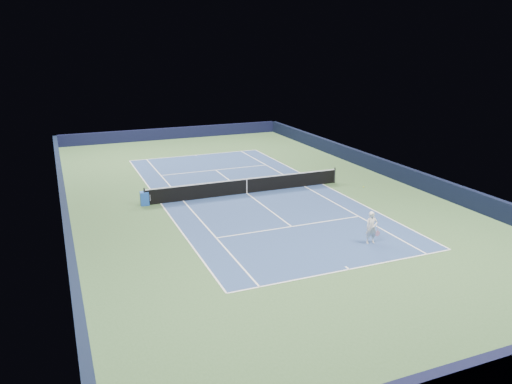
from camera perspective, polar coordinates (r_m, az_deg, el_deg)
name	(u,v)px	position (r m, az deg, el deg)	size (l,w,h in m)	color
ground	(247,193)	(31.58, -1.06, -0.15)	(40.00, 40.00, 0.00)	#37572F
wall_far	(173,133)	(49.96, -9.45, 6.64)	(22.00, 0.35, 1.10)	black
wall_near	(506,367)	(16.28, 26.67, -17.48)	(22.00, 0.35, 1.10)	black
wall_right	(389,169)	(36.63, 14.92, 2.57)	(0.35, 40.00, 1.10)	black
wall_left	(64,206)	(29.45, -21.09, -1.47)	(0.35, 40.00, 1.10)	black
court_surface	(247,193)	(31.58, -1.06, -0.15)	(10.97, 23.77, 0.01)	navy
baseline_far	(195,155)	(42.51, -6.93, 4.21)	(10.97, 0.08, 0.00)	white
baseline_near	(349,269)	(21.67, 10.61, -8.68)	(10.97, 0.08, 0.00)	white
sideline_doubles_right	(323,184)	(33.87, 7.61, 0.90)	(0.08, 23.77, 0.00)	white
sideline_doubles_left	(161,203)	(30.11, -10.83, -1.30)	(0.08, 23.77, 0.00)	white
sideline_singles_right	(304,186)	(33.23, 5.56, 0.66)	(0.08, 23.77, 0.00)	white
sideline_singles_left	(183,201)	(30.39, -8.31, -1.00)	(0.08, 23.77, 0.00)	white
service_line_far	(216,170)	(37.39, -4.65, 2.53)	(8.23, 0.08, 0.00)	white
service_line_near	(292,227)	(26.04, 4.09, -3.95)	(8.23, 0.08, 0.00)	white
center_service_line	(247,193)	(31.58, -1.06, -0.13)	(0.08, 12.80, 0.00)	white
center_mark_far	(196,155)	(42.37, -6.88, 4.17)	(0.08, 0.30, 0.00)	white
center_mark_near	(347,268)	(21.79, 10.40, -8.53)	(0.08, 0.30, 0.00)	white
tennis_net	(247,186)	(31.43, -1.07, 0.73)	(12.90, 0.10, 1.07)	black
sponsor_cube	(145,198)	(29.94, -12.61, -0.73)	(0.57, 0.48, 0.80)	blue
tennis_player	(372,228)	(24.27, 13.07, -3.99)	(0.77, 1.27, 2.54)	white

